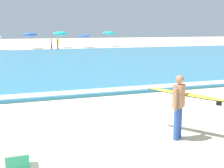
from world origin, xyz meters
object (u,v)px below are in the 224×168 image
at_px(beach_umbrella_3, 30,35).
at_px(beachgoer_near_row_left, 58,43).
at_px(surfer_with_board, 182,100).
at_px(beachgoer_near_row_mid, 51,43).
at_px(cooler_box, 17,159).
at_px(beach_umbrella_4, 60,33).
at_px(beach_umbrella_5, 84,36).
at_px(beach_umbrella_6, 109,33).

distance_m(beach_umbrella_3, beachgoer_near_row_left, 4.09).
distance_m(surfer_with_board, beachgoer_near_row_mid, 35.32).
bearing_deg(beach_umbrella_3, cooler_box, -93.57).
relative_size(beach_umbrella_3, beachgoer_near_row_left, 1.49).
distance_m(beach_umbrella_3, cooler_box, 37.26).
xyz_separation_m(beach_umbrella_4, beachgoer_near_row_mid, (-1.63, -2.18, -1.30)).
xyz_separation_m(beach_umbrella_5, beachgoer_near_row_mid, (-5.11, -1.54, -0.93)).
xyz_separation_m(beach_umbrella_3, beach_umbrella_4, (4.45, 0.80, 0.17)).
bearing_deg(beach_umbrella_6, beachgoer_near_row_left, -164.04).
xyz_separation_m(beach_umbrella_5, beach_umbrella_6, (4.34, 0.99, 0.40)).
bearing_deg(surfer_with_board, beach_umbrella_3, 93.02).
distance_m(beach_umbrella_3, beach_umbrella_6, 12.32).
bearing_deg(cooler_box, beachgoer_near_row_mid, 81.84).
distance_m(beach_umbrella_4, beachgoer_near_row_left, 2.58).
height_order(beach_umbrella_5, beach_umbrella_6, beach_umbrella_6).
height_order(surfer_with_board, beachgoer_near_row_mid, surfer_with_board).
bearing_deg(beach_umbrella_5, beachgoer_near_row_left, -160.89).
bearing_deg(beach_umbrella_6, beach_umbrella_4, -177.45).
bearing_deg(beach_umbrella_6, surfer_with_board, -105.27).
distance_m(beach_umbrella_5, beach_umbrella_6, 4.47).
bearing_deg(cooler_box, beachgoer_near_row_left, 80.45).
height_order(beach_umbrella_6, cooler_box, beach_umbrella_6).
height_order(beach_umbrella_5, cooler_box, beach_umbrella_5).
height_order(beachgoer_near_row_mid, cooler_box, beachgoer_near_row_mid).
height_order(surfer_with_board, beach_umbrella_4, beach_umbrella_4).
bearing_deg(beachgoer_near_row_left, beach_umbrella_5, 19.11).
bearing_deg(surfer_with_board, beachgoer_near_row_left, 87.13).
distance_m(beach_umbrella_5, cooler_box, 38.71).
relative_size(beach_umbrella_4, cooler_box, 5.06).
distance_m(surfer_with_board, cooler_box, 4.36).
xyz_separation_m(surfer_with_board, beachgoer_near_row_mid, (0.88, 35.31, -0.18)).
height_order(beach_umbrella_4, beachgoer_near_row_left, beach_umbrella_4).
bearing_deg(beachgoer_near_row_mid, beach_umbrella_4, 53.16).
bearing_deg(beach_umbrella_4, surfer_with_board, -93.83).
height_order(beach_umbrella_4, cooler_box, beach_umbrella_4).
bearing_deg(beach_umbrella_5, surfer_with_board, -99.24).
distance_m(beach_umbrella_6, beachgoer_near_row_mid, 9.87).
bearing_deg(beach_umbrella_3, surfer_with_board, -86.98).
xyz_separation_m(beachgoer_near_row_mid, cooler_box, (-5.13, -35.76, -0.66)).
bearing_deg(beach_umbrella_5, beachgoer_near_row_mid, -163.27).
bearing_deg(beachgoer_near_row_mid, beachgoer_near_row_left, 4.90).
xyz_separation_m(beach_umbrella_4, beachgoer_near_row_left, (-0.73, -2.10, -1.30)).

